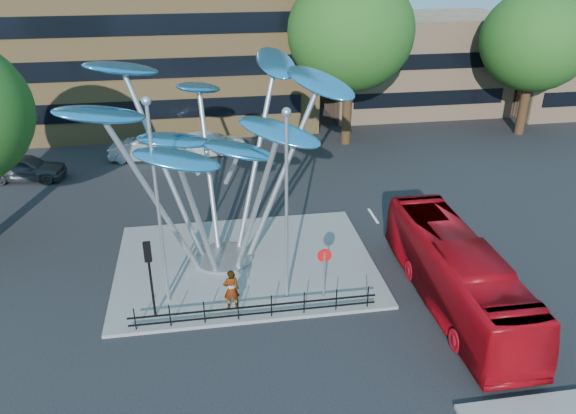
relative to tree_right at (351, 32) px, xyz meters
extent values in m
plane|color=black|center=(-8.00, -22.00, -8.04)|extent=(120.00, 120.00, 0.00)
cube|color=slate|center=(-9.00, -16.00, -7.96)|extent=(12.00, 9.00, 0.15)
cube|color=tan|center=(8.00, 8.00, -4.04)|extent=(15.00, 8.00, 8.00)
cube|color=tan|center=(22.00, 6.00, -4.54)|extent=(12.00, 8.00, 7.00)
cylinder|color=black|center=(0.00, 0.00, -5.18)|extent=(0.70, 0.70, 5.72)
ellipsoid|color=#214915|center=(0.00, 0.00, 0.02)|extent=(8.80, 8.80, 8.10)
cylinder|color=black|center=(14.00, 0.00, -5.51)|extent=(0.70, 0.70, 5.06)
ellipsoid|color=#214915|center=(14.00, 0.00, -0.91)|extent=(8.00, 8.00, 7.36)
cylinder|color=#9EA0A5|center=(-10.00, -15.50, -7.83)|extent=(2.80, 2.80, 0.12)
cylinder|color=#9EA0A5|center=(-11.20, -16.10, -3.99)|extent=(0.24, 0.24, 7.80)
ellipsoid|color=#2D89C5|center=(-14.40, -17.10, -0.09)|extent=(3.92, 2.95, 1.39)
cylinder|color=#9EA0A5|center=(-10.40, -16.50, -4.69)|extent=(0.24, 0.24, 6.40)
ellipsoid|color=#2D89C5|center=(-11.60, -18.70, -1.49)|extent=(3.47, 1.78, 1.31)
cylinder|color=#9EA0A5|center=(-9.40, -16.30, -4.39)|extent=(0.24, 0.24, 7.00)
ellipsoid|color=#2D89C5|center=(-7.60, -17.90, -0.89)|extent=(3.81, 3.11, 1.36)
cylinder|color=#9EA0A5|center=(-8.80, -15.50, -3.79)|extent=(0.24, 0.24, 8.20)
ellipsoid|color=#2D89C5|center=(-5.40, -15.10, 0.31)|extent=(3.52, 4.06, 1.44)
cylinder|color=#9EA0A5|center=(-9.20, -14.60, -3.59)|extent=(0.24, 0.24, 8.60)
ellipsoid|color=#2D89C5|center=(-7.00, -12.60, 0.71)|extent=(2.21, 3.79, 1.39)
cylinder|color=#9EA0A5|center=(-10.20, -14.50, -4.19)|extent=(0.24, 0.24, 7.40)
ellipsoid|color=#2D89C5|center=(-10.60, -11.90, -0.49)|extent=(3.02, 3.71, 1.34)
cylinder|color=#9EA0A5|center=(-11.00, -15.10, -3.49)|extent=(0.24, 0.24, 8.80)
ellipsoid|color=#2D89C5|center=(-13.80, -13.70, 0.91)|extent=(3.88, 3.60, 1.42)
ellipsoid|color=#2D89C5|center=(-11.80, -15.30, -1.89)|extent=(3.40, 1.96, 1.13)
ellipsoid|color=#2D89C5|center=(-9.10, -15.90, -2.29)|extent=(3.39, 2.16, 1.11)
cylinder|color=#9EA0A5|center=(-12.50, -18.50, -3.64)|extent=(0.14, 0.14, 8.50)
sphere|color=#9EA0A5|center=(-12.50, -18.50, 0.73)|extent=(0.36, 0.36, 0.36)
cylinder|color=#9EA0A5|center=(-7.50, -19.00, -3.89)|extent=(0.14, 0.14, 8.00)
sphere|color=#9EA0A5|center=(-7.50, -19.00, 0.23)|extent=(0.36, 0.36, 0.36)
cylinder|color=black|center=(-13.00, -19.50, -6.29)|extent=(0.10, 0.10, 3.20)
cube|color=black|center=(-13.00, -19.50, -4.89)|extent=(0.28, 0.18, 0.85)
sphere|color=#FF0C0C|center=(-13.00, -19.50, -4.61)|extent=(0.18, 0.18, 0.18)
cylinder|color=#9EA0A5|center=(-6.00, -19.50, -6.74)|extent=(0.08, 0.08, 2.30)
cylinder|color=red|center=(-6.00, -19.47, -5.74)|extent=(0.60, 0.04, 0.60)
cube|color=white|center=(-6.00, -19.45, -5.74)|extent=(0.42, 0.03, 0.10)
cylinder|color=black|center=(-13.70, -20.30, -7.39)|extent=(0.05, 0.05, 1.00)
cylinder|color=black|center=(-12.36, -20.30, -7.39)|extent=(0.05, 0.05, 1.00)
cylinder|color=black|center=(-11.01, -20.30, -7.39)|extent=(0.05, 0.05, 1.00)
cylinder|color=black|center=(-9.67, -20.30, -7.39)|extent=(0.05, 0.05, 1.00)
cylinder|color=black|center=(-8.33, -20.30, -7.39)|extent=(0.05, 0.05, 1.00)
cylinder|color=black|center=(-6.99, -20.30, -7.39)|extent=(0.05, 0.05, 1.00)
cylinder|color=black|center=(-5.64, -20.30, -7.39)|extent=(0.05, 0.05, 1.00)
cylinder|color=black|center=(-4.30, -20.30, -7.39)|extent=(0.05, 0.05, 1.00)
cube|color=black|center=(-9.00, -20.30, -7.34)|extent=(10.00, 0.06, 0.06)
cube|color=black|center=(-9.00, -20.30, -7.69)|extent=(10.00, 0.06, 0.06)
imported|color=#A70710|center=(-0.62, -20.46, -6.54)|extent=(2.56, 10.75, 2.99)
imported|color=gray|center=(-9.87, -19.50, -6.97)|extent=(0.70, 0.49, 1.83)
imported|color=#383B3E|center=(-21.78, -3.54, -7.21)|extent=(5.04, 2.52, 1.65)
imported|color=#ABAFB3|center=(-14.68, -1.22, -7.30)|extent=(4.66, 2.11, 1.48)
imported|color=silver|center=(-10.18, -0.68, -7.24)|extent=(5.71, 2.88, 1.59)
camera|label=1|loc=(-10.63, -38.72, 6.12)|focal=35.00mm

